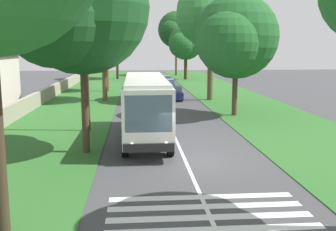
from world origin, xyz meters
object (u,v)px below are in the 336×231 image
trailing_car_3 (138,77)px  trailing_car_2 (165,81)px  roadside_tree_right_0 (185,43)px  roadside_tree_left_2 (76,10)px  trailing_car_0 (173,93)px  roadside_tree_right_2 (175,31)px  roadside_tree_right_3 (209,15)px  coach_bus (146,104)px  roadside_tree_right_4 (234,39)px  utility_pole (87,65)px  roadside_tree_left_0 (116,35)px  roadside_tree_left_1 (101,36)px  trailing_car_1 (167,85)px  roadside_tree_left_3 (105,34)px

trailing_car_3 → trailing_car_2: bearing=-154.4°
trailing_car_3 → roadside_tree_right_0: 10.02m
roadside_tree_left_2 → trailing_car_3: bearing=-4.0°
trailing_car_0 → roadside_tree_right_0: size_ratio=0.46×
trailing_car_2 → trailing_car_3: (8.06, 3.87, 0.00)m
roadside_tree_right_2 → roadside_tree_right_3: 38.75m
coach_bus → roadside_tree_right_3: (17.48, -6.90, 6.62)m
trailing_car_2 → roadside_tree_left_2: 39.14m
trailing_car_3 → roadside_tree_left_2: bearing=176.0°
roadside_tree_left_2 → roadside_tree_right_4: roadside_tree_left_2 is taller
roadside_tree_left_2 → utility_pole: bearing=2.6°
roadside_tree_right_3 → roadside_tree_left_0: bearing=20.0°
trailing_car_3 → roadside_tree_left_1: bearing=171.5°
roadside_tree_left_2 → trailing_car_1: bearing=-12.6°
trailing_car_2 → roadside_tree_left_0: bearing=31.5°
roadside_tree_right_0 → utility_pole: roadside_tree_right_0 is taller
roadside_tree_right_3 → trailing_car_1: bearing=17.5°
trailing_car_2 → roadside_tree_right_2: (21.39, -3.62, 8.05)m
roadside_tree_left_1 → roadside_tree_left_2: 20.86m
trailing_car_2 → roadside_tree_right_3: (-17.35, -3.25, 8.10)m
roadside_tree_left_3 → utility_pole: roadside_tree_left_3 is taller
utility_pole → roadside_tree_right_0: bearing=-15.2°
trailing_car_3 → utility_pole: (-40.23, 3.51, 3.72)m
trailing_car_1 → trailing_car_3: size_ratio=1.00×
trailing_car_0 → trailing_car_2: 16.35m
roadside_tree_right_2 → roadside_tree_right_4: bearing=179.9°
trailing_car_1 → roadside_tree_right_2: roadside_tree_right_2 is taller
trailing_car_0 → roadside_tree_left_1: 9.47m
coach_bus → roadside_tree_left_1: (17.76, 3.96, 4.46)m
trailing_car_2 → roadside_tree_right_4: (-27.08, -3.50, 5.48)m
roadside_tree_left_2 → roadside_tree_left_3: roadside_tree_left_2 is taller
trailing_car_2 → roadside_tree_left_1: roadside_tree_left_1 is taller
roadside_tree_left_2 → roadside_tree_right_4: (10.84, -10.61, -1.14)m
utility_pole → roadside_tree_left_2: bearing=-177.4°
trailing_car_3 → roadside_tree_left_3: size_ratio=0.45×
roadside_tree_left_0 → roadside_tree_right_3: roadside_tree_right_3 is taller
coach_bus → roadside_tree_left_2: roadside_tree_left_2 is taller
roadside_tree_right_4 → trailing_car_3: bearing=11.8°
trailing_car_0 → roadside_tree_left_2: size_ratio=0.40×
coach_bus → trailing_car_1: (28.21, -3.51, -1.48)m
roadside_tree_left_0 → roadside_tree_left_2: (-50.27, -0.46, -0.34)m
trailing_car_0 → roadside_tree_right_4: bearing=-160.6°
trailing_car_0 → trailing_car_3: 24.68m
roadside_tree_right_2 → coach_bus: bearing=172.6°
utility_pole → trailing_car_1: bearing=-15.8°
roadside_tree_left_3 → roadside_tree_right_4: 22.53m
trailing_car_2 → roadside_tree_left_3: 12.76m
roadside_tree_left_1 → utility_pole: (-15.09, -0.23, -2.22)m
coach_bus → trailing_car_1: coach_bus is taller
trailing_car_2 → utility_pole: bearing=167.1°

